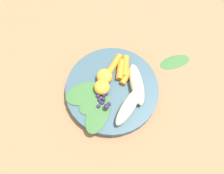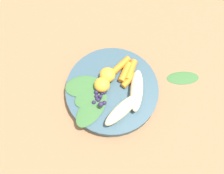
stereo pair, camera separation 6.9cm
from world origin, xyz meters
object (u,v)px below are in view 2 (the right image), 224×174
object	(u,v)px
banana_peeled_left	(137,90)
banana_peeled_right	(122,110)
orange_segment_near	(102,85)
bowl	(112,90)
kale_leaf_stray	(183,78)

from	to	relation	value
banana_peeled_left	banana_peeled_right	xyz separation A→B (m)	(0.06, 0.03, 0.00)
banana_peeled_left	orange_segment_near	size ratio (longest dim) A/B	2.80
bowl	banana_peeled_left	size ratio (longest dim) A/B	2.15
bowl	banana_peeled_left	distance (m)	0.07
orange_segment_near	banana_peeled_right	bearing A→B (deg)	96.44
bowl	banana_peeled_right	distance (m)	0.08
bowl	orange_segment_near	world-z (taller)	orange_segment_near
banana_peeled_left	kale_leaf_stray	distance (m)	0.16
bowl	orange_segment_near	size ratio (longest dim) A/B	6.00
banana_peeled_right	kale_leaf_stray	xyz separation A→B (m)	(-0.21, -0.00, -0.04)
banana_peeled_right	kale_leaf_stray	bearing A→B (deg)	-11.96
banana_peeled_right	kale_leaf_stray	world-z (taller)	banana_peeled_right
banana_peeled_right	orange_segment_near	size ratio (longest dim) A/B	2.80
banana_peeled_left	kale_leaf_stray	world-z (taller)	banana_peeled_left
banana_peeled_right	bowl	bearing A→B (deg)	68.86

